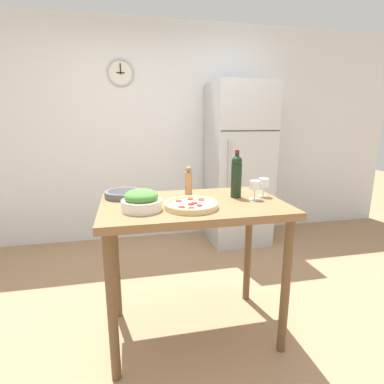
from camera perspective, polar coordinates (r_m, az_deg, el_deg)
name	(u,v)px	position (r m, az deg, el deg)	size (l,w,h in m)	color
ground_plane	(193,331)	(2.36, 0.20, -24.89)	(14.00, 14.00, 0.00)	#9E7A56
wall_back	(159,134)	(3.77, -6.26, 10.89)	(6.40, 0.08, 2.60)	silver
refrigerator	(238,165)	(3.65, 8.82, 5.08)	(0.68, 0.69, 1.89)	#B7BCC1
prep_counter	(193,222)	(1.96, 0.22, -5.65)	(1.17, 0.72, 0.95)	brown
wine_bottle	(236,175)	(2.04, 8.46, 3.14)	(0.07, 0.07, 0.32)	black
wine_glass_near	(255,186)	(2.02, 11.90, 1.07)	(0.07, 0.07, 0.13)	silver
wine_glass_far	(264,184)	(2.11, 13.50, 1.56)	(0.07, 0.07, 0.13)	silver
pepper_mill	(189,182)	(2.04, -0.66, 1.86)	(0.05, 0.05, 0.21)	#AD7F51
salad_bowl	(141,201)	(1.77, -9.61, -1.65)	(0.23, 0.23, 0.13)	white
homemade_pizza	(191,205)	(1.80, -0.14, -2.44)	(0.32, 0.32, 0.04)	#DBC189
cast_iron_skillet	(124,194)	(2.10, -12.81, -0.34)	(0.33, 0.34, 0.04)	#56565B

